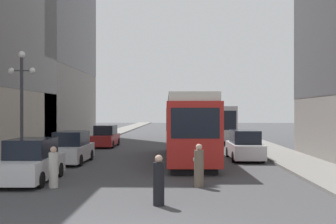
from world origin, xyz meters
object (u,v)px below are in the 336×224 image
object	(u,v)px
pedestrian_crossing_far	(53,168)
parked_car_right_far	(244,146)
lamp_post_left_near	(22,91)
pedestrian_crossing_near	(159,182)
parked_car_left_far	(31,162)
pedestrian_on_sidewalk	(199,167)
streetcar	(188,126)
transit_bus	(217,122)
parked_car_left_near	(106,137)
parked_car_left_mid	(71,148)

from	to	relation	value
pedestrian_crossing_far	parked_car_right_far	bearing A→B (deg)	-152.33
pedestrian_crossing_far	lamp_post_left_near	world-z (taller)	lamp_post_left_near
parked_car_right_far	pedestrian_crossing_near	distance (m)	13.28
parked_car_left_far	pedestrian_crossing_near	world-z (taller)	parked_car_left_far
parked_car_left_far	pedestrian_on_sidewalk	size ratio (longest dim) A/B	2.65
pedestrian_on_sidewalk	streetcar	bearing A→B (deg)	56.29
transit_bus	parked_car_right_far	bearing A→B (deg)	-89.61
lamp_post_left_near	parked_car_left_near	bearing A→B (deg)	81.95
parked_car_left_near	parked_car_right_far	world-z (taller)	same
parked_car_left_near	parked_car_left_mid	world-z (taller)	same
parked_car_left_mid	parked_car_right_far	distance (m)	10.44
parked_car_left_near	parked_car_right_far	distance (m)	13.66
parked_car_left_mid	pedestrian_on_sidewalk	xyz separation A→B (m)	(7.03, -7.37, -0.05)
pedestrian_crossing_near	pedestrian_crossing_far	size ratio (longest dim) A/B	0.99
parked_car_left_mid	pedestrian_crossing_far	size ratio (longest dim) A/B	2.83
parked_car_left_far	streetcar	bearing A→B (deg)	47.83
transit_bus	pedestrian_crossing_near	distance (m)	29.12
streetcar	parked_car_left_near	world-z (taller)	streetcar
parked_car_left_far	pedestrian_on_sidewalk	xyz separation A→B (m)	(7.03, -0.99, -0.05)
parked_car_left_mid	pedestrian_crossing_near	xyz separation A→B (m)	(5.61, -10.55, -0.10)
parked_car_right_far	parked_car_left_far	world-z (taller)	same
pedestrian_crossing_far	pedestrian_on_sidewalk	world-z (taller)	pedestrian_on_sidewalk
streetcar	pedestrian_crossing_near	xyz separation A→B (m)	(-1.16, -12.06, -1.36)
parked_car_left_mid	pedestrian_on_sidewalk	distance (m)	10.19
lamp_post_left_near	pedestrian_crossing_far	bearing A→B (deg)	-57.48
parked_car_left_mid	parked_car_left_far	bearing A→B (deg)	-90.45
parked_car_right_far	pedestrian_on_sidewalk	bearing A→B (deg)	70.44
pedestrian_crossing_far	parked_car_left_mid	bearing A→B (deg)	-99.23
streetcar	parked_car_right_far	distance (m)	3.74
parked_car_left_far	pedestrian_on_sidewalk	bearing A→B (deg)	-9.53
parked_car_left_near	lamp_post_left_near	world-z (taller)	lamp_post_left_near
streetcar	transit_bus	bearing A→B (deg)	76.93
transit_bus	lamp_post_left_near	world-z (taller)	lamp_post_left_near
parked_car_right_far	parked_car_left_far	size ratio (longest dim) A/B	1.04
parked_car_left_mid	lamp_post_left_near	size ratio (longest dim) A/B	0.77
parked_car_left_near	parked_car_left_far	bearing A→B (deg)	-89.72
streetcar	pedestrian_crossing_far	distance (m)	10.73
pedestrian_crossing_near	lamp_post_left_near	bearing A→B (deg)	-122.07
parked_car_right_far	parked_car_left_near	bearing A→B (deg)	-41.45
pedestrian_crossing_far	pedestrian_on_sidewalk	bearing A→B (deg)	163.68
pedestrian_crossing_far	pedestrian_on_sidewalk	size ratio (longest dim) A/B	0.95
parked_car_left_far	lamp_post_left_near	xyz separation A→B (m)	(-1.90, 3.82, 3.18)
parked_car_left_mid	parked_car_left_far	world-z (taller)	same
parked_car_right_far	pedestrian_on_sidewalk	world-z (taller)	parked_car_right_far
parked_car_left_mid	pedestrian_on_sidewalk	world-z (taller)	parked_car_left_mid
parked_car_left_near	parked_car_left_far	size ratio (longest dim) A/B	1.06
transit_bus	pedestrian_crossing_far	size ratio (longest dim) A/B	7.11
pedestrian_on_sidewalk	transit_bus	bearing A→B (deg)	47.82
parked_car_left_near	pedestrian_on_sidewalk	size ratio (longest dim) A/B	2.79
parked_car_right_far	lamp_post_left_near	bearing A→B (deg)	19.79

